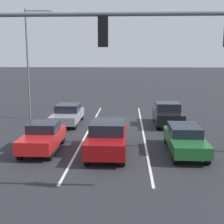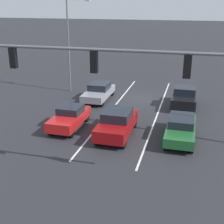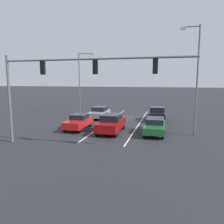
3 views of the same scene
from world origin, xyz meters
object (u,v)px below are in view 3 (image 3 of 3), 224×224
Objects in this scene: traffic_signal_gantry at (63,76)px; car_gray_rightlane_second at (99,112)px; car_maroon_midlane_front at (111,123)px; car_black_leftlane_second at (157,114)px; street_lamp_right_shoulder at (81,79)px; street_lamp_left_shoulder at (196,75)px; car_red_rightlane_front at (79,122)px; car_darkgreen_leftlane_front at (155,125)px.

car_gray_rightlane_second is at bearing -84.02° from traffic_signal_gantry.
car_black_leftlane_second is at bearing -119.03° from car_maroon_midlane_front.
street_lamp_right_shoulder is 0.91× the size of street_lamp_left_shoulder.
traffic_signal_gantry is at bearing 67.23° from car_maroon_midlane_front.
street_lamp_left_shoulder is at bearing -179.55° from car_red_rightlane_front.
car_maroon_midlane_front reaches higher than car_black_leftlane_second.
car_maroon_midlane_front is (4.00, 0.49, 0.11)m from car_darkgreen_leftlane_front.
traffic_signal_gantry is at bearing 103.18° from car_red_rightlane_front.
traffic_signal_gantry reaches higher than car_red_rightlane_front.
car_red_rightlane_front is 0.89× the size of car_darkgreen_leftlane_front.
street_lamp_right_shoulder reaches higher than car_maroon_midlane_front.
car_gray_rightlane_second is 7.33m from car_black_leftlane_second.
car_gray_rightlane_second is at bearing 149.29° from street_lamp_right_shoulder.
car_darkgreen_leftlane_front is 9.92m from car_gray_rightlane_second.
street_lamp_right_shoulder is (3.19, -1.89, 4.18)m from car_gray_rightlane_second.
car_maroon_midlane_front is 6.97m from traffic_signal_gantry.
car_black_leftlane_second is at bearing -89.20° from car_darkgreen_leftlane_front.
street_lamp_left_shoulder reaches higher than traffic_signal_gantry.
traffic_signal_gantry reaches higher than car_maroon_midlane_front.
street_lamp_right_shoulder is at bearing -10.46° from car_black_leftlane_second.
street_lamp_left_shoulder reaches higher than street_lamp_right_shoulder.
car_red_rightlane_front is 7.44m from car_darkgreen_leftlane_front.
car_maroon_midlane_front is at bearing -112.77° from traffic_signal_gantry.
traffic_signal_gantry is at bearing 63.52° from car_black_leftlane_second.
traffic_signal_gantry is (6.14, 5.59, 4.35)m from car_darkgreen_leftlane_front.
street_lamp_left_shoulder reaches higher than car_red_rightlane_front.
car_gray_rightlane_second is at bearing -0.37° from car_black_leftlane_second.
street_lamp_right_shoulder is (6.61, -8.97, 4.05)m from car_maroon_midlane_front.
car_red_rightlane_front is at bearing -7.40° from car_maroon_midlane_front.
car_darkgreen_leftlane_front is at bearing -173.06° from car_maroon_midlane_front.
car_red_rightlane_front is 0.90× the size of car_maroon_midlane_front.
street_lamp_left_shoulder reaches higher than car_black_leftlane_second.
traffic_signal_gantry is at bearing 30.95° from street_lamp_left_shoulder.
traffic_signal_gantry is (6.05, 12.14, 4.29)m from car_black_leftlane_second.
car_darkgreen_leftlane_front is at bearing -137.66° from traffic_signal_gantry.
car_red_rightlane_front is 10.00m from street_lamp_right_shoulder.
car_red_rightlane_front is 3.48m from car_maroon_midlane_front.
car_red_rightlane_front is at bearing -76.82° from traffic_signal_gantry.
car_maroon_midlane_front reaches higher than car_gray_rightlane_second.
car_maroon_midlane_front is 1.13× the size of car_black_leftlane_second.
traffic_signal_gantry reaches higher than car_gray_rightlane_second.
car_gray_rightlane_second is 0.33× the size of traffic_signal_gantry.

